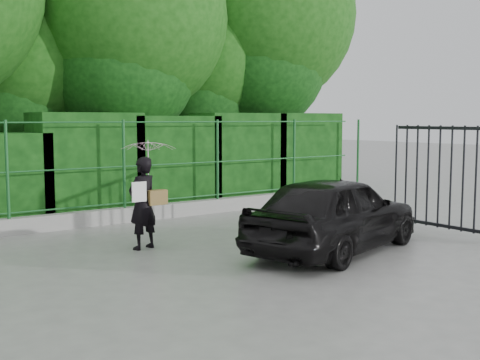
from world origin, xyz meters
TOP-DOWN VIEW (x-y plane):
  - ground at (0.00, 0.00)m, footprint 80.00×80.00m
  - kerb at (0.00, 4.50)m, footprint 14.00×0.25m
  - fence at (0.22, 4.50)m, footprint 14.13×0.06m
  - hedge at (0.18, 5.50)m, footprint 14.20×1.20m
  - trees at (1.14, 7.74)m, footprint 17.10×6.15m
  - gate at (4.60, -0.72)m, footprint 0.22×2.33m
  - woman at (-0.37, 2.01)m, footprint 0.90×0.89m
  - car at (1.90, -0.01)m, footprint 3.92×2.42m

SIDE VIEW (x-z plane):
  - ground at x=0.00m, z-range 0.00..0.00m
  - kerb at x=0.00m, z-range 0.00..0.30m
  - car at x=1.90m, z-range 0.00..1.25m
  - hedge at x=0.18m, z-range -0.06..2.21m
  - woman at x=-0.37m, z-range 0.28..2.06m
  - gate at x=4.60m, z-range 0.01..2.37m
  - fence at x=0.22m, z-range 0.30..2.10m
  - trees at x=1.14m, z-range 0.58..8.66m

